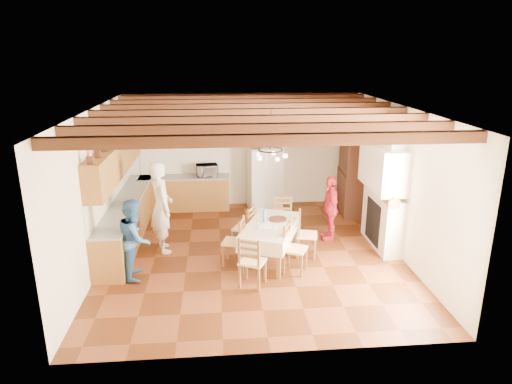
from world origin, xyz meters
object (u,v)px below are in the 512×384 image
dining_table (270,228)px  chair_right_far (307,234)px  chair_end_near (252,261)px  hutch (352,167)px  chair_right_near (295,248)px  chair_end_far (283,218)px  person_woman_red (330,208)px  microwave (207,170)px  person_woman_blue (135,238)px  chair_left_near (233,241)px  person_man (161,207)px  refrigerator (265,178)px  chair_left_far (244,227)px

dining_table → chair_right_far: (0.77, 0.09, -0.19)m
chair_right_far → chair_end_near: 1.65m
hutch → chair_right_near: size_ratio=2.49×
chair_end_far → person_woman_red: size_ratio=0.66×
chair_end_far → person_woman_red: bearing=-0.6°
chair_end_near → microwave: 4.38m
chair_right_near → person_woman_blue: person_woman_blue is taller
chair_right_far → chair_left_near: bearing=111.1°
chair_right_far → person_man: 3.04m
refrigerator → chair_right_far: (0.55, -3.02, -0.35)m
chair_right_far → person_woman_blue: bearing=112.8°
refrigerator → chair_right_near: refrigerator is taller
refrigerator → chair_left_near: refrigerator is taller
chair_left_near → hutch: bearing=147.0°
chair_left_far → microwave: microwave is taller
hutch → chair_left_near: bearing=-132.9°
dining_table → chair_left_near: 0.77m
chair_right_far → person_man: bearing=92.6°
refrigerator → chair_end_far: refrigerator is taller
chair_left_near → chair_end_far: (1.15, 1.17, 0.00)m
hutch → chair_right_far: size_ratio=2.49×
hutch → chair_end_far: size_ratio=2.49×
chair_right_far → chair_end_far: same height
dining_table → chair_left_far: 0.78m
chair_left_far → chair_end_near: same height
microwave → chair_right_near: bearing=-74.0°
chair_right_near → refrigerator: bearing=27.9°
hutch → chair_right_far: (-1.65, -2.57, -0.71)m
chair_left_far → person_woman_red: person_woman_red is taller
person_woman_blue → microwave: person_woman_blue is taller
hutch → chair_right_far: 3.13m
chair_left_near → microwave: 3.44m
dining_table → person_woman_blue: size_ratio=1.28×
refrigerator → chair_end_near: (-0.65, -4.15, -0.35)m
refrigerator → microwave: bearing=168.7°
chair_end_near → microwave: (-0.85, 4.26, 0.57)m
chair_right_far → dining_table: bearing=109.4°
dining_table → person_woman_blue: bearing=-169.1°
dining_table → refrigerator: bearing=86.0°
person_man → microwave: 2.74m
chair_right_far → hutch: bearing=-19.8°
chair_end_near → person_man: (-1.75, 1.67, 0.49)m
hutch → chair_right_near: (-2.01, -3.24, -0.71)m
chair_end_far → microwave: 2.82m
chair_end_far → person_woman_blue: size_ratio=0.64×
chair_end_near → chair_left_near: bearing=-46.7°
chair_left_far → chair_right_near: bearing=64.2°
dining_table → person_man: person_man is taller
hutch → person_woman_red: hutch is taller
chair_left_far → refrigerator: bearing=-169.5°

